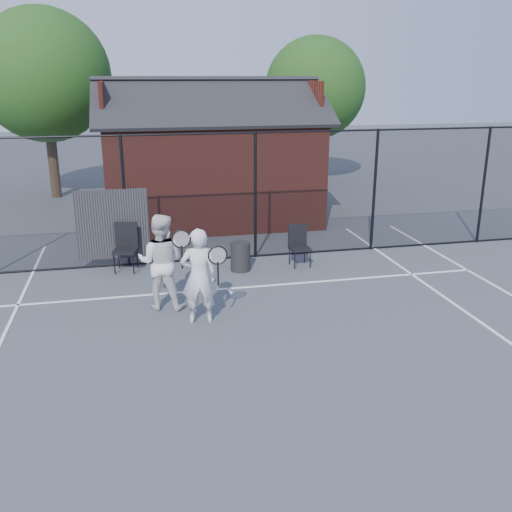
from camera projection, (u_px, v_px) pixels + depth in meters
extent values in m
plane|color=#4A4D55|center=(261.00, 355.00, 8.99)|extent=(80.00, 80.00, 0.00)
cube|color=white|center=(229.00, 289.00, 11.78)|extent=(11.00, 0.06, 0.01)
cube|color=white|center=(230.00, 291.00, 11.64)|extent=(0.06, 0.30, 0.01)
cylinder|color=black|center=(125.00, 202.00, 12.78)|extent=(0.07, 0.07, 3.00)
cylinder|color=black|center=(255.00, 196.00, 13.39)|extent=(0.07, 0.07, 3.00)
cylinder|color=black|center=(374.00, 191.00, 14.00)|extent=(0.07, 0.07, 3.00)
cylinder|color=black|center=(483.00, 186.00, 14.62)|extent=(0.07, 0.07, 3.00)
cylinder|color=black|center=(212.00, 133.00, 12.74)|extent=(22.00, 0.04, 0.04)
cylinder|color=black|center=(215.00, 258.00, 13.63)|extent=(22.00, 0.04, 0.04)
cube|color=black|center=(213.00, 198.00, 13.19)|extent=(22.00, 3.00, 0.01)
cube|color=black|center=(113.00, 225.00, 12.85)|extent=(1.60, 0.04, 1.60)
cube|color=maroon|center=(210.00, 170.00, 17.01)|extent=(6.00, 4.00, 3.00)
cube|color=black|center=(214.00, 101.00, 15.46)|extent=(6.50, 2.36, 1.32)
cube|color=black|center=(204.00, 99.00, 17.32)|extent=(6.50, 2.36, 1.32)
cube|color=maroon|center=(103.00, 101.00, 15.79)|extent=(0.10, 2.80, 1.06)
cube|color=maroon|center=(307.00, 99.00, 17.00)|extent=(0.10, 2.80, 1.06)
cylinder|color=#372416|center=(53.00, 162.00, 20.25)|extent=(0.36, 0.36, 2.52)
sphere|color=#204513|center=(44.00, 75.00, 19.35)|extent=(4.48, 4.48, 4.48)
cylinder|color=#372416|center=(313.00, 154.00, 23.27)|extent=(0.36, 0.36, 2.23)
sphere|color=#204513|center=(315.00, 88.00, 22.48)|extent=(3.97, 3.97, 3.97)
imported|color=silver|center=(199.00, 276.00, 9.95)|extent=(0.67, 0.47, 1.73)
torus|color=black|center=(218.00, 255.00, 9.55)|extent=(0.34, 0.03, 0.34)
cylinder|color=black|center=(218.00, 273.00, 9.65)|extent=(0.03, 0.03, 0.42)
imported|color=white|center=(161.00, 262.00, 10.59)|extent=(1.04, 0.91, 1.81)
torus|color=black|center=(181.00, 239.00, 10.16)|extent=(0.36, 0.03, 0.36)
cylinder|color=black|center=(182.00, 257.00, 10.27)|extent=(0.03, 0.03, 0.44)
cube|color=black|center=(125.00, 249.00, 12.69)|extent=(0.61, 0.62, 1.05)
cube|color=black|center=(300.00, 247.00, 13.04)|extent=(0.47, 0.49, 0.93)
cylinder|color=#262626|center=(240.00, 257.00, 12.80)|extent=(0.54, 0.54, 0.65)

